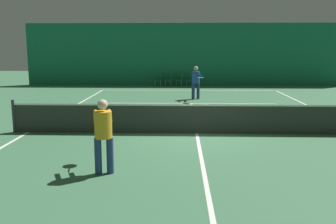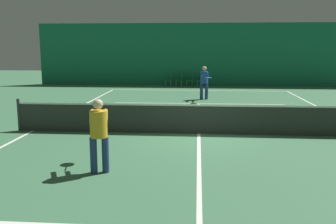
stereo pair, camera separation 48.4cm
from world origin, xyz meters
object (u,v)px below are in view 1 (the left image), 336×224
at_px(tennis_net, 197,118).
at_px(player_near, 103,131).
at_px(courtside_chair_2, 180,79).
at_px(courtside_chair_3, 191,79).
at_px(courtside_chair_1, 169,79).
at_px(courtside_chair_0, 159,79).
at_px(player_far, 196,80).

bearing_deg(tennis_net, player_near, -119.80).
bearing_deg(courtside_chair_2, courtside_chair_3, 90.00).
height_order(player_near, courtside_chair_1, player_near).
distance_m(courtside_chair_0, courtside_chair_3, 2.23).
xyz_separation_m(courtside_chair_0, courtside_chair_3, (2.23, 0.00, 0.00)).
xyz_separation_m(courtside_chair_1, courtside_chair_3, (1.48, 0.00, 0.00)).
height_order(courtside_chair_1, courtside_chair_3, same).
bearing_deg(courtside_chair_1, tennis_net, 5.17).
height_order(player_far, courtside_chair_2, player_far).
relative_size(courtside_chair_1, courtside_chair_2, 1.00).
height_order(player_near, courtside_chair_3, player_near).
relative_size(tennis_net, courtside_chair_2, 14.29).
bearing_deg(courtside_chair_1, player_far, 13.72).
bearing_deg(courtside_chair_1, courtside_chair_0, -90.00).
xyz_separation_m(player_near, courtside_chair_2, (1.65, 18.30, -0.48)).
bearing_deg(player_near, courtside_chair_1, -16.20).
relative_size(player_near, courtside_chair_3, 1.97).
height_order(tennis_net, courtside_chair_2, tennis_net).
bearing_deg(player_far, player_near, -23.13).
height_order(player_near, courtside_chair_2, player_near).
bearing_deg(tennis_net, player_far, 87.93).
distance_m(courtside_chair_1, courtside_chair_2, 0.74).
bearing_deg(courtside_chair_1, player_near, -2.84).
height_order(courtside_chair_0, courtside_chair_1, same).
height_order(courtside_chair_2, courtside_chair_3, same).
relative_size(player_near, courtside_chair_1, 1.97).
relative_size(tennis_net, courtside_chair_1, 14.29).
distance_m(courtside_chair_0, courtside_chair_1, 0.74).
relative_size(player_far, courtside_chair_3, 2.07).
distance_m(tennis_net, player_far, 7.93).
distance_m(tennis_net, courtside_chair_1, 14.49).
distance_m(courtside_chair_0, courtside_chair_2, 1.48).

